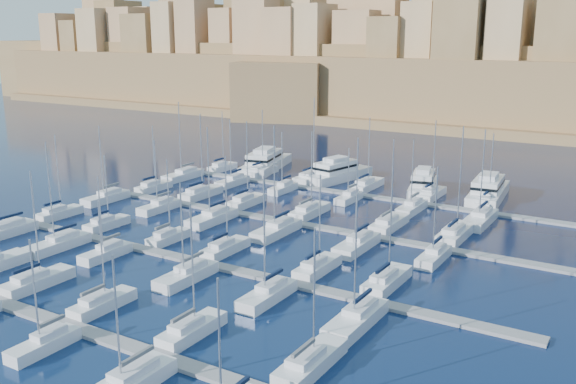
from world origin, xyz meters
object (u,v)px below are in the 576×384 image
Objects in this scene: motor_yacht_c at (423,184)px; motor_yacht_d at (488,190)px; sailboat_4 at (192,330)px; motor_yacht_a at (265,162)px; sailboat_2 at (37,281)px; motor_yacht_b at (337,172)px.

motor_yacht_c and motor_yacht_d have the same top height.
sailboat_4 is 81.53m from motor_yacht_a.
motor_yacht_b is at bearing 86.23° from sailboat_2.
motor_yacht_d is (11.17, 70.84, 0.99)m from sailboat_4.
sailboat_2 is at bearing -116.68° from motor_yacht_d.
motor_yacht_d is (30.79, 0.32, 0.00)m from motor_yacht_b.
motor_yacht_b is at bearing -4.32° from motor_yacht_a.
sailboat_4 is 0.68× the size of motor_yacht_a.
motor_yacht_c is at bearing -3.73° from motor_yacht_a.
motor_yacht_b and motor_yacht_c have the same top height.
sailboat_2 reaches higher than motor_yacht_a.
sailboat_4 reaches higher than motor_yacht_c.
motor_yacht_b is at bearing -179.41° from motor_yacht_d.
sailboat_4 is at bearing -89.40° from motor_yacht_c.
sailboat_2 is at bearing -108.79° from motor_yacht_c.
sailboat_4 is 0.91× the size of motor_yacht_c.
motor_yacht_a and motor_yacht_c have the same top height.
sailboat_4 reaches higher than motor_yacht_d.
motor_yacht_b is 30.80m from motor_yacht_d.
motor_yacht_a is at bearing 178.73° from motor_yacht_d.
motor_yacht_b is 1.14× the size of motor_yacht_c.
motor_yacht_a is 37.71m from motor_yacht_c.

